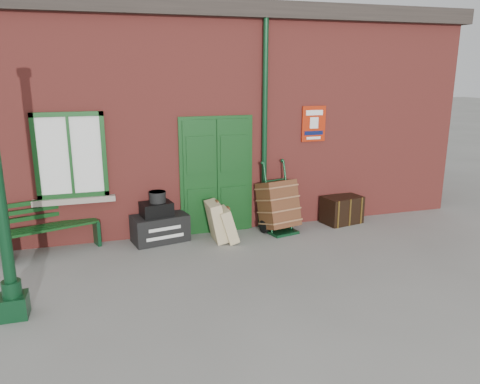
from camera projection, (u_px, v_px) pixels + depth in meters
name	position (u px, v px, depth m)	size (l,w,h in m)	color
ground	(255.00, 257.00, 7.96)	(80.00, 80.00, 0.00)	gray
station_building	(207.00, 112.00, 10.65)	(10.30, 4.30, 4.36)	#983831
canopy_column	(1.00, 212.00, 5.67)	(0.34, 0.34, 3.61)	#0D361B
bench	(51.00, 225.00, 8.14)	(1.60, 0.92, 0.95)	#103C15
houdini_trunk	(160.00, 228.00, 8.64)	(1.00, 0.55, 0.50)	black
strongbox	(156.00, 209.00, 8.53)	(0.55, 0.40, 0.25)	black
hatbox	(157.00, 197.00, 8.49)	(0.30, 0.30, 0.20)	black
suitcase_back	(216.00, 221.00, 8.61)	(0.21, 0.53, 0.74)	tan
suitcase_front	(227.00, 225.00, 8.58)	(0.19, 0.47, 0.63)	tan
porter_trolley	(278.00, 205.00, 9.11)	(0.80, 0.84, 1.36)	#0D361B
dark_trunk	(342.00, 210.00, 9.69)	(0.78, 0.51, 0.56)	black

